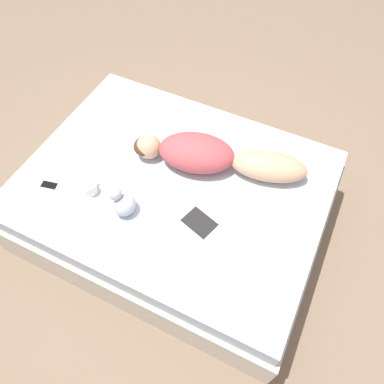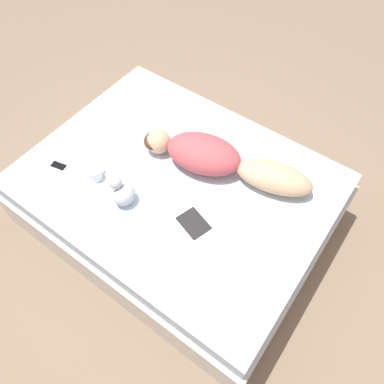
{
  "view_description": "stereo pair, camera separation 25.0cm",
  "coord_description": "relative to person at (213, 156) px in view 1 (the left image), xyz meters",
  "views": [
    {
      "loc": [
        -1.34,
        -0.8,
        2.63
      ],
      "look_at": [
        -0.06,
        -0.18,
        0.58
      ],
      "focal_mm": 35.0,
      "sensor_mm": 36.0,
      "label": 1
    },
    {
      "loc": [
        -1.21,
        -1.01,
        2.63
      ],
      "look_at": [
        -0.06,
        -0.18,
        0.58
      ],
      "focal_mm": 35.0,
      "sensor_mm": 36.0,
      "label": 2
    }
  ],
  "objects": [
    {
      "name": "person",
      "position": [
        0.0,
        0.0,
        0.0
      ],
      "size": [
        0.53,
        1.24,
        0.22
      ],
      "rotation": [
        0.0,
        0.0,
        0.24
      ],
      "color": "tan",
      "rests_on": "bed"
    },
    {
      "name": "bed",
      "position": [
        -0.24,
        0.19,
        -0.37
      ],
      "size": [
        1.65,
        2.15,
        0.53
      ],
      "color": "beige",
      "rests_on": "ground_plane"
    },
    {
      "name": "coffee_mug",
      "position": [
        -0.57,
        0.65,
        -0.06
      ],
      "size": [
        0.13,
        0.09,
        0.08
      ],
      "color": "white",
      "rests_on": "bed"
    },
    {
      "name": "open_magazine",
      "position": [
        -0.58,
        -0.09,
        -0.1
      ],
      "size": [
        0.53,
        0.42,
        0.01
      ],
      "rotation": [
        0.0,
        0.0,
        -0.3
      ],
      "color": "white",
      "rests_on": "bed"
    },
    {
      "name": "plush_toy",
      "position": [
        -0.6,
        0.36,
        -0.02
      ],
      "size": [
        0.16,
        0.17,
        0.2
      ],
      "color": "#B2BCCC",
      "rests_on": "bed"
    },
    {
      "name": "ground_plane",
      "position": [
        -0.24,
        0.19,
        -0.63
      ],
      "size": [
        12.0,
        12.0,
        0.0
      ],
      "primitive_type": "plane",
      "color": "#7A6651"
    },
    {
      "name": "cell_phone",
      "position": [
        -0.66,
        0.94,
        -0.1
      ],
      "size": [
        0.09,
        0.15,
        0.01
      ],
      "rotation": [
        0.0,
        0.0,
        0.22
      ],
      "color": "silver",
      "rests_on": "bed"
    }
  ]
}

